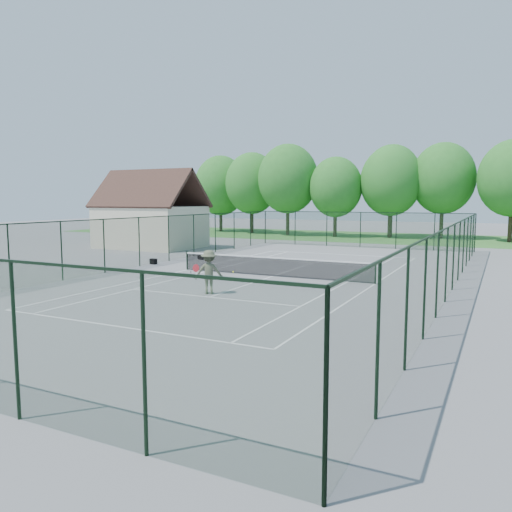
% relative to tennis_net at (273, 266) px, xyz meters
% --- Properties ---
extents(ground, '(140.00, 140.00, 0.00)m').
position_rel_tennis_net_xyz_m(ground, '(0.00, 0.00, -0.58)').
color(ground, gray).
rests_on(ground, ground).
extents(grass_far, '(80.00, 16.00, 0.01)m').
position_rel_tennis_net_xyz_m(grass_far, '(0.00, 30.00, -0.57)').
color(grass_far, '#408033').
rests_on(grass_far, ground).
extents(court_lines, '(11.05, 23.85, 0.01)m').
position_rel_tennis_net_xyz_m(court_lines, '(0.00, 0.00, -0.57)').
color(court_lines, white).
rests_on(court_lines, ground).
extents(tennis_net, '(11.08, 0.08, 1.10)m').
position_rel_tennis_net_xyz_m(tennis_net, '(0.00, 0.00, 0.00)').
color(tennis_net, black).
rests_on(tennis_net, ground).
extents(fence_enclosure, '(18.05, 36.05, 3.02)m').
position_rel_tennis_net_xyz_m(fence_enclosure, '(0.00, 0.00, 0.98)').
color(fence_enclosure, '#183B1F').
rests_on(fence_enclosure, ground).
extents(utility_building, '(8.60, 6.27, 6.63)m').
position_rel_tennis_net_xyz_m(utility_building, '(-16.00, 10.00, 2.54)').
color(utility_building, '#F1E6C4').
rests_on(utility_building, ground).
extents(tree_line_far, '(39.40, 6.40, 9.70)m').
position_rel_tennis_net_xyz_m(tree_line_far, '(0.00, 30.00, 5.42)').
color(tree_line_far, '#3C2E1F').
rests_on(tree_line_far, ground).
extents(sports_bag_a, '(0.48, 0.35, 0.35)m').
position_rel_tennis_net_xyz_m(sports_bag_a, '(-8.85, 1.15, -0.40)').
color(sports_bag_a, black).
rests_on(sports_bag_a, ground).
extents(sports_bag_b, '(0.43, 0.29, 0.31)m').
position_rel_tennis_net_xyz_m(sports_bag_b, '(-7.54, 4.65, -0.42)').
color(sports_bag_b, black).
rests_on(sports_bag_b, ground).
extents(tennis_player, '(1.89, 1.15, 1.92)m').
position_rel_tennis_net_xyz_m(tennis_player, '(-0.43, -5.72, 0.38)').
color(tennis_player, '#50553E').
rests_on(tennis_player, ground).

